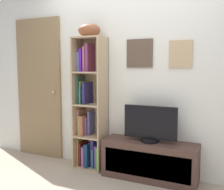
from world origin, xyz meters
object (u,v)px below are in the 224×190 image
object	(u,v)px
television	(150,124)
door	(39,89)
bookshelf	(89,111)
tv_stand	(150,160)
football	(89,30)

from	to	relation	value
television	door	xyz separation A→B (m)	(-1.78, 0.15, 0.36)
bookshelf	television	distance (m)	0.87
television	tv_stand	bearing A→B (deg)	-90.00
bookshelf	tv_stand	xyz separation A→B (m)	(0.86, -0.06, -0.53)
football	tv_stand	distance (m)	1.80
tv_stand	door	bearing A→B (deg)	175.17
football	bookshelf	bearing A→B (deg)	134.62
bookshelf	tv_stand	distance (m)	1.02
tv_stand	door	world-z (taller)	door
bookshelf	television	xyz separation A→B (m)	(0.86, -0.06, -0.09)
football	door	bearing A→B (deg)	172.51
bookshelf	football	distance (m)	1.06
door	tv_stand	bearing A→B (deg)	-4.83
bookshelf	football	xyz separation A→B (m)	(0.03, -0.03, 1.06)
door	football	bearing A→B (deg)	-7.49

